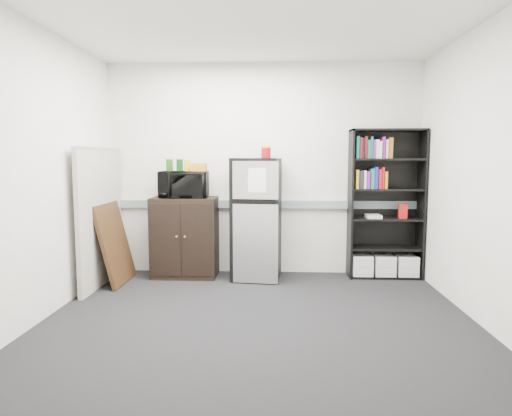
# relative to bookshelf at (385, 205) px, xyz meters

# --- Properties ---
(floor) EXTENTS (4.00, 4.00, 0.00)m
(floor) POSITION_rel_bookshelf_xyz_m (-1.53, -1.57, -0.91)
(floor) COLOR black
(floor) RESTS_ON ground
(wall_back) EXTENTS (4.00, 0.02, 2.70)m
(wall_back) POSITION_rel_bookshelf_xyz_m (-1.53, 0.18, 0.44)
(wall_back) COLOR silver
(wall_back) RESTS_ON floor
(wall_right) EXTENTS (0.02, 3.50, 2.70)m
(wall_right) POSITION_rel_bookshelf_xyz_m (0.47, -1.57, 0.44)
(wall_right) COLOR silver
(wall_right) RESTS_ON floor
(wall_left) EXTENTS (0.02, 3.50, 2.70)m
(wall_left) POSITION_rel_bookshelf_xyz_m (-3.53, -1.57, 0.44)
(wall_left) COLOR silver
(wall_left) RESTS_ON floor
(ceiling) EXTENTS (4.00, 3.50, 0.02)m
(ceiling) POSITION_rel_bookshelf_xyz_m (-1.53, -1.57, 1.79)
(ceiling) COLOR white
(ceiling) RESTS_ON wall_back
(electrical_raceway) EXTENTS (3.92, 0.05, 0.10)m
(electrical_raceway) POSITION_rel_bookshelf_xyz_m (-1.53, 0.15, -0.01)
(electrical_raceway) COLOR gray
(electrical_raceway) RESTS_ON wall_back
(wall_note) EXTENTS (0.14, 0.00, 0.10)m
(wall_note) POSITION_rel_bookshelf_xyz_m (-1.88, 0.18, 0.64)
(wall_note) COLOR white
(wall_note) RESTS_ON wall_back
(bookshelf) EXTENTS (0.90, 0.34, 1.85)m
(bookshelf) POSITION_rel_bookshelf_xyz_m (0.00, 0.00, 0.00)
(bookshelf) COLOR black
(bookshelf) RESTS_ON floor
(cubicle_partition) EXTENTS (0.06, 1.30, 1.62)m
(cubicle_partition) POSITION_rel_bookshelf_xyz_m (-3.43, -0.49, -0.10)
(cubicle_partition) COLOR #A29E90
(cubicle_partition) RESTS_ON floor
(cabinet) EXTENTS (0.81, 0.53, 1.01)m
(cabinet) POSITION_rel_bookshelf_xyz_m (-2.52, -0.06, -0.41)
(cabinet) COLOR black
(cabinet) RESTS_ON floor
(microwave) EXTENTS (0.61, 0.43, 0.33)m
(microwave) POSITION_rel_bookshelf_xyz_m (-2.52, -0.08, 0.26)
(microwave) COLOR black
(microwave) RESTS_ON cabinet
(snack_box_a) EXTENTS (0.08, 0.07, 0.15)m
(snack_box_a) POSITION_rel_bookshelf_xyz_m (-2.70, -0.05, 0.49)
(snack_box_a) COLOR #245117
(snack_box_a) RESTS_ON microwave
(snack_box_b) EXTENTS (0.07, 0.06, 0.15)m
(snack_box_b) POSITION_rel_bookshelf_xyz_m (-2.57, -0.05, 0.49)
(snack_box_b) COLOR #0C380D
(snack_box_b) RESTS_ON microwave
(snack_box_c) EXTENTS (0.08, 0.07, 0.14)m
(snack_box_c) POSITION_rel_bookshelf_xyz_m (-2.48, -0.05, 0.49)
(snack_box_c) COLOR gold
(snack_box_c) RESTS_ON microwave
(snack_bag) EXTENTS (0.19, 0.11, 0.10)m
(snack_bag) POSITION_rel_bookshelf_xyz_m (-2.32, -0.10, 0.47)
(snack_bag) COLOR orange
(snack_bag) RESTS_ON microwave
(refrigerator) EXTENTS (0.63, 0.65, 1.50)m
(refrigerator) POSITION_rel_bookshelf_xyz_m (-1.61, -0.14, -0.17)
(refrigerator) COLOR black
(refrigerator) RESTS_ON floor
(coffee_can) EXTENTS (0.12, 0.12, 0.16)m
(coffee_can) POSITION_rel_bookshelf_xyz_m (-1.49, -0.02, 0.67)
(coffee_can) COLOR #9E0712
(coffee_can) RESTS_ON refrigerator
(framed_poster) EXTENTS (0.27, 0.76, 0.96)m
(framed_poster) POSITION_rel_bookshelf_xyz_m (-3.30, -0.41, -0.42)
(framed_poster) COLOR black
(framed_poster) RESTS_ON floor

